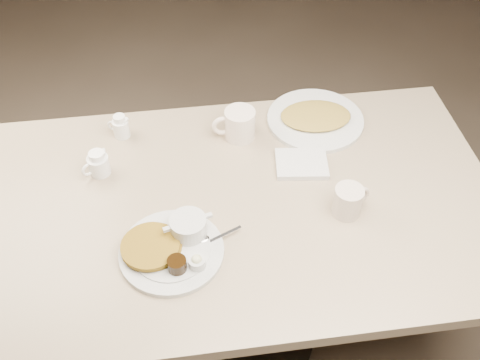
{
  "coord_description": "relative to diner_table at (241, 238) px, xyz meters",
  "views": [
    {
      "loc": [
        -0.15,
        -1.05,
        1.95
      ],
      "look_at": [
        0.0,
        0.02,
        0.82
      ],
      "focal_mm": 41.83,
      "sensor_mm": 36.0,
      "label": 1
    }
  ],
  "objects": [
    {
      "name": "napkin",
      "position": [
        0.2,
        0.12,
        0.18
      ],
      "size": [
        0.17,
        0.14,
        0.02
      ],
      "color": "silver",
      "rests_on": "diner_table"
    },
    {
      "name": "diner_table",
      "position": [
        0.0,
        0.0,
        0.0
      ],
      "size": [
        1.5,
        0.9,
        0.75
      ],
      "color": "tan",
      "rests_on": "ground"
    },
    {
      "name": "creamer_right",
      "position": [
        -0.34,
        0.34,
        0.21
      ],
      "size": [
        0.07,
        0.06,
        0.08
      ],
      "color": "white",
      "rests_on": "diner_table"
    },
    {
      "name": "coffee_mug_far",
      "position": [
        0.03,
        0.28,
        0.22
      ],
      "size": [
        0.14,
        0.1,
        0.1
      ],
      "color": "white",
      "rests_on": "diner_table"
    },
    {
      "name": "creamer_left",
      "position": [
        -0.4,
        0.18,
        0.21
      ],
      "size": [
        0.09,
        0.08,
        0.08
      ],
      "color": "white",
      "rests_on": "diner_table"
    },
    {
      "name": "coffee_mug_near",
      "position": [
        0.29,
        -0.08,
        0.22
      ],
      "size": [
        0.12,
        0.1,
        0.09
      ],
      "color": "beige",
      "rests_on": "diner_table"
    },
    {
      "name": "main_plate",
      "position": [
        -0.2,
        -0.15,
        0.19
      ],
      "size": [
        0.36,
        0.34,
        0.07
      ],
      "color": "#BBBCB7",
      "rests_on": "diner_table"
    },
    {
      "name": "hash_plate",
      "position": [
        0.29,
        0.32,
        0.18
      ],
      "size": [
        0.34,
        0.34,
        0.04
      ],
      "color": "silver",
      "rests_on": "diner_table"
    }
  ]
}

